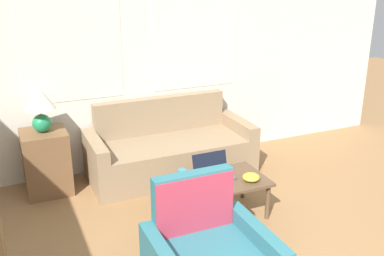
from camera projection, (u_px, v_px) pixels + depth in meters
wall_back at (144, 58)px, 5.24m from camera, size 6.91×0.06×2.60m
couch at (169, 151)px, 5.28m from camera, size 1.89×0.81×0.86m
side_table at (46, 162)px, 4.80m from camera, size 0.47×0.47×0.69m
table_lamp at (39, 103)px, 4.58m from camera, size 0.32×0.32×0.49m
coffee_table at (217, 185)px, 4.29m from camera, size 0.96×0.57×0.39m
laptop at (213, 172)px, 4.34m from camera, size 0.36×0.26×0.22m
cup_navy at (187, 182)px, 4.15m from camera, size 0.10×0.10×0.09m
cup_yellow at (182, 174)px, 4.31m from camera, size 0.09×0.09×0.09m
snack_bowl at (251, 177)px, 4.27m from camera, size 0.17×0.17×0.07m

